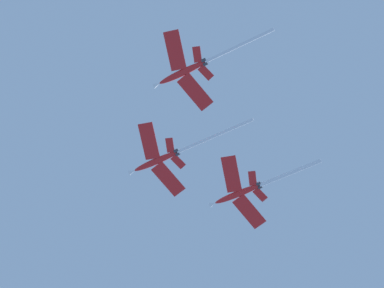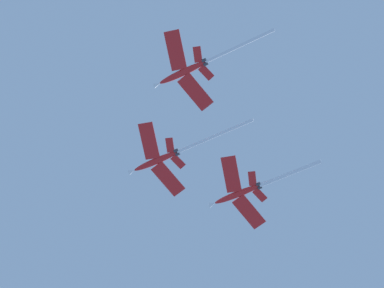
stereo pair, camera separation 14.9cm
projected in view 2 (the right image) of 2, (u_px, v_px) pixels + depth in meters
name	position (u px, v px, depth m)	size (l,w,h in m)	color
jet_lead	(168.00, 156.00, 138.94)	(26.71, 24.06, 6.42)	red
jet_left_wing	(193.00, 68.00, 131.37)	(24.46, 22.13, 6.29)	red
jet_right_wing	(250.00, 189.00, 138.96)	(23.36, 21.56, 5.69)	red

